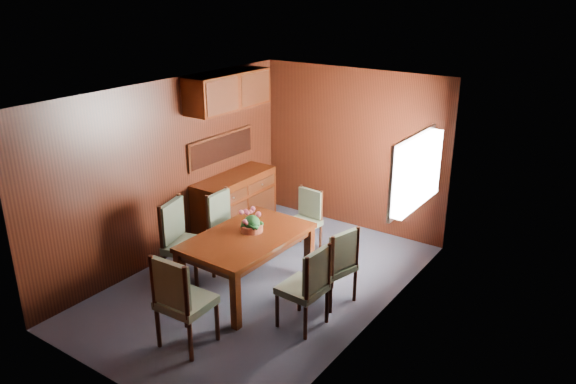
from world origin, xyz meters
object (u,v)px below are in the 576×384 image
Objects in this scene: chair_right_near at (308,283)px; flower_centerpiece at (252,221)px; chair_left_near at (182,238)px; sideboard at (235,204)px; dining_table at (247,243)px; chair_head at (180,298)px.

chair_right_near is 3.40× the size of flower_centerpiece.
sideboard is at bearing -179.92° from chair_left_near.
chair_left_near reaches higher than chair_right_near.
chair_left_near is at bearing -157.08° from dining_table.
sideboard is 2.65m from chair_right_near.
chair_right_near is (2.22, -1.45, 0.09)m from sideboard.
chair_right_near is 1.34m from chair_head.
chair_right_near is (1.80, 0.05, -0.06)m from chair_left_near.
flower_centerpiece reaches higher than dining_table.
chair_left_near is 0.91m from flower_centerpiece.
chair_head reaches higher than flower_centerpiece.
chair_left_near is at bearing 131.51° from chair_head.
chair_left_near is 1.81m from chair_right_near.
chair_head reaches higher than chair_right_near.
chair_left_near is 3.81× the size of flower_centerpiece.
chair_head is (1.36, -2.49, 0.14)m from sideboard.
sideboard is 1.56m from chair_left_near.
chair_left_near is 1.37m from chair_head.
flower_centerpiece is at bearing 73.32° from chair_right_near.
chair_left_near reaches higher than sideboard.
flower_centerpiece is at bearing 95.35° from chair_head.
chair_head is 3.71× the size of flower_centerpiece.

